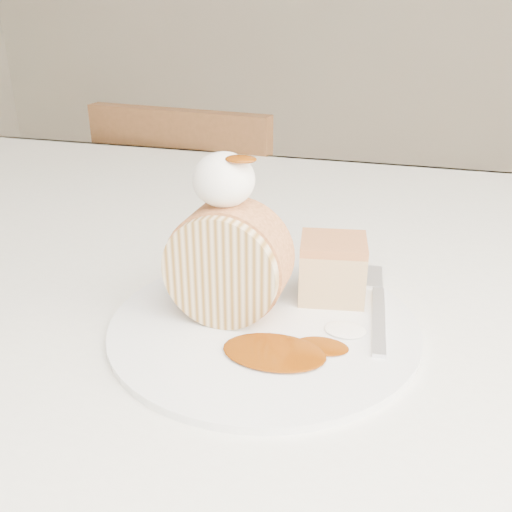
# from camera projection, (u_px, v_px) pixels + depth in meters

# --- Properties ---
(table) EXTENTS (1.40, 0.90, 0.75)m
(table) POSITION_uv_depth(u_px,v_px,m) (257.00, 327.00, 0.68)
(table) COLOR silver
(table) RESTS_ON ground
(chair_far) EXTENTS (0.42, 0.42, 0.82)m
(chair_far) POSITION_uv_depth(u_px,v_px,m) (205.00, 256.00, 1.33)
(chair_far) COLOR brown
(chair_far) RESTS_ON ground
(plate) EXTENTS (0.31, 0.31, 0.01)m
(plate) POSITION_uv_depth(u_px,v_px,m) (264.00, 325.00, 0.50)
(plate) COLOR white
(plate) RESTS_ON table
(roulade_slice) EXTENTS (0.10, 0.06, 0.10)m
(roulade_slice) POSITION_uv_depth(u_px,v_px,m) (228.00, 264.00, 0.49)
(roulade_slice) COLOR beige
(roulade_slice) RESTS_ON plate
(cake_chunk) EXTENTS (0.07, 0.06, 0.05)m
(cake_chunk) POSITION_uv_depth(u_px,v_px,m) (332.00, 272.00, 0.53)
(cake_chunk) COLOR #CC824D
(cake_chunk) RESTS_ON plate
(whipped_cream) EXTENTS (0.05, 0.05, 0.05)m
(whipped_cream) POSITION_uv_depth(u_px,v_px,m) (224.00, 180.00, 0.47)
(whipped_cream) COLOR white
(whipped_cream) RESTS_ON roulade_slice
(caramel_drizzle) EXTENTS (0.03, 0.02, 0.01)m
(caramel_drizzle) POSITION_uv_depth(u_px,v_px,m) (241.00, 152.00, 0.45)
(caramel_drizzle) COLOR #682B04
(caramel_drizzle) RESTS_ON whipped_cream
(caramel_pool) EXTENTS (0.09, 0.07, 0.00)m
(caramel_pool) POSITION_uv_depth(u_px,v_px,m) (274.00, 352.00, 0.45)
(caramel_pool) COLOR #682B04
(caramel_pool) RESTS_ON plate
(fork) EXTENTS (0.04, 0.16, 0.00)m
(fork) POSITION_uv_depth(u_px,v_px,m) (379.00, 319.00, 0.50)
(fork) COLOR silver
(fork) RESTS_ON plate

